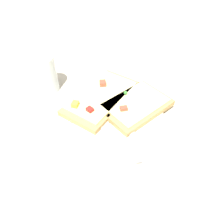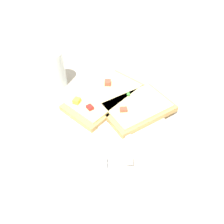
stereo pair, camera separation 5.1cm
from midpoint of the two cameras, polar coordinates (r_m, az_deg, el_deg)
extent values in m
plane|color=#BCB29E|center=(0.52, -2.77, -1.85)|extent=(4.00, 4.00, 0.00)
cylinder|color=white|center=(0.52, -2.80, -1.40)|extent=(0.25, 0.25, 0.01)
cube|color=#B7B7BC|center=(0.47, 2.26, -6.19)|extent=(0.09, 0.12, 0.01)
cube|color=#B7B7BC|center=(0.53, 0.63, 1.54)|extent=(0.05, 0.06, 0.01)
cube|color=#B7B7BC|center=(0.57, 1.13, 4.42)|extent=(0.02, 0.03, 0.00)
cube|color=#B7B7BC|center=(0.57, 0.41, 4.36)|extent=(0.02, 0.03, 0.00)
cube|color=#B7B7BC|center=(0.56, -0.32, 4.30)|extent=(0.02, 0.03, 0.00)
cube|color=#B7B7BC|center=(0.56, -1.04, 4.23)|extent=(0.02, 0.03, 0.00)
cube|color=#B7B7BC|center=(0.44, -3.72, -11.07)|extent=(0.06, 0.07, 0.01)
cube|color=#B7B7BC|center=(0.50, -5.11, -2.12)|extent=(0.09, 0.11, 0.00)
cube|color=tan|center=(0.55, -5.22, 3.51)|extent=(0.14, 0.22, 0.01)
cube|color=beige|center=(0.54, -5.29, 4.30)|extent=(0.12, 0.19, 0.01)
cube|color=red|center=(0.50, -8.71, 0.52)|extent=(0.02, 0.02, 0.01)
cube|color=yellow|center=(0.52, -12.39, 1.88)|extent=(0.02, 0.02, 0.01)
cube|color=#D14733|center=(0.57, -5.02, 7.40)|extent=(0.02, 0.02, 0.01)
cube|color=tan|center=(0.53, 3.46, 1.51)|extent=(0.17, 0.19, 0.01)
cube|color=beige|center=(0.52, 3.51, 2.31)|extent=(0.15, 0.17, 0.01)
cube|color=#D14733|center=(0.50, 0.15, 0.82)|extent=(0.02, 0.02, 0.01)
sphere|color=#388433|center=(0.54, 0.84, 4.94)|extent=(0.01, 0.01, 0.01)
sphere|color=#A48C51|center=(0.51, -4.26, -1.54)|extent=(0.01, 0.01, 0.01)
sphere|color=tan|center=(0.52, -2.41, -0.38)|extent=(0.01, 0.01, 0.01)
sphere|color=tan|center=(0.51, -13.45, -2.40)|extent=(0.01, 0.01, 0.01)
cylinder|color=silver|center=(0.61, -19.63, 9.23)|extent=(0.07, 0.07, 0.10)
cube|color=white|center=(0.42, 2.00, -20.35)|extent=(0.14, 0.08, 0.01)
camera|label=1|loc=(0.03, -92.87, -2.81)|focal=35.00mm
camera|label=2|loc=(0.03, 87.13, 2.81)|focal=35.00mm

